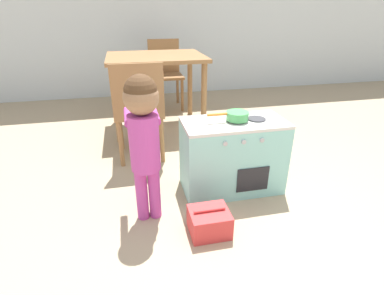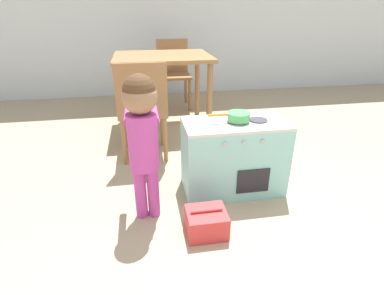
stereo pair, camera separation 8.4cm
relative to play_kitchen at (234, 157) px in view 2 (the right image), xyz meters
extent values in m
plane|color=tan|center=(-0.03, -0.86, -0.26)|extent=(16.00, 16.00, 0.00)
cube|color=#8CD1CC|center=(0.00, 0.00, -0.01)|extent=(0.69, 0.35, 0.49)
cube|color=silver|center=(0.00, 0.00, 0.25)|extent=(0.69, 0.35, 0.02)
cylinder|color=#38383D|center=(0.02, 0.00, 0.26)|extent=(0.12, 0.12, 0.01)
cylinder|color=#38383D|center=(0.15, 0.00, 0.26)|extent=(0.12, 0.12, 0.01)
cube|color=black|center=(0.09, -0.18, -0.10)|extent=(0.22, 0.01, 0.17)
cylinder|color=#B2B2B7|center=(-0.12, -0.18, 0.19)|extent=(0.03, 0.01, 0.03)
cylinder|color=#B2B2B7|center=(0.00, -0.18, 0.19)|extent=(0.03, 0.01, 0.03)
cylinder|color=#B2B2B7|center=(0.12, -0.18, 0.19)|extent=(0.03, 0.01, 0.03)
cylinder|color=#4CAD5B|center=(0.02, 0.00, 0.29)|extent=(0.14, 0.14, 0.06)
cylinder|color=#4CAD5B|center=(0.02, 0.00, 0.31)|extent=(0.15, 0.15, 0.01)
cylinder|color=orange|center=(-0.12, 0.00, 0.31)|extent=(0.13, 0.02, 0.02)
cylinder|color=#BC429E|center=(-0.65, -0.21, -0.08)|extent=(0.07, 0.07, 0.35)
cylinder|color=#BC429E|center=(-0.57, -0.21, -0.08)|extent=(0.07, 0.07, 0.35)
cylinder|color=#BC429E|center=(-0.61, -0.21, 0.25)|extent=(0.17, 0.17, 0.33)
sphere|color=#936B4C|center=(-0.61, -0.21, 0.51)|extent=(0.19, 0.19, 0.19)
sphere|color=#4C331E|center=(-0.61, -0.21, 0.55)|extent=(0.18, 0.18, 0.18)
cylinder|color=#BC429E|center=(-0.68, -0.08, 0.37)|extent=(0.04, 0.26, 0.04)
cylinder|color=#BC429E|center=(-0.53, -0.08, 0.37)|extent=(0.04, 0.26, 0.04)
cube|color=#D13838|center=(-0.28, -0.43, -0.18)|extent=(0.23, 0.20, 0.15)
cylinder|color=#D13838|center=(-0.28, -0.43, -0.10)|extent=(0.18, 0.02, 0.02)
cube|color=olive|center=(-0.36, 1.34, 0.48)|extent=(0.96, 0.77, 0.03)
cylinder|color=olive|center=(-0.78, 1.01, 0.10)|extent=(0.06, 0.06, 0.72)
cylinder|color=olive|center=(0.06, 1.01, 0.10)|extent=(0.06, 0.06, 0.72)
cylinder|color=olive|center=(-0.78, 1.66, 0.10)|extent=(0.06, 0.06, 0.72)
cylinder|color=olive|center=(0.06, 1.66, 0.10)|extent=(0.06, 0.06, 0.72)
cube|color=olive|center=(-0.60, 0.67, 0.15)|extent=(0.39, 0.39, 0.03)
cube|color=olive|center=(-0.60, 0.48, 0.37)|extent=(0.39, 0.02, 0.41)
cylinder|color=olive|center=(-0.76, 0.50, -0.06)|extent=(0.04, 0.04, 0.39)
cylinder|color=olive|center=(-0.43, 0.50, -0.06)|extent=(0.04, 0.04, 0.39)
cylinder|color=olive|center=(-0.76, 0.84, -0.06)|extent=(0.04, 0.04, 0.39)
cylinder|color=olive|center=(-0.43, 0.84, -0.06)|extent=(0.04, 0.04, 0.39)
cube|color=olive|center=(-0.18, 1.98, 0.15)|extent=(0.39, 0.39, 0.03)
cube|color=olive|center=(-0.18, 2.17, 0.37)|extent=(0.39, 0.02, 0.41)
cylinder|color=olive|center=(-0.34, 1.82, -0.06)|extent=(0.04, 0.04, 0.39)
cylinder|color=olive|center=(-0.01, 1.82, -0.06)|extent=(0.04, 0.04, 0.39)
cylinder|color=olive|center=(-0.34, 2.15, -0.06)|extent=(0.04, 0.04, 0.39)
cylinder|color=olive|center=(-0.01, 2.15, -0.06)|extent=(0.04, 0.04, 0.39)
camera|label=1|loc=(-0.68, -1.75, 0.95)|focal=28.00mm
camera|label=2|loc=(-0.60, -1.77, 0.95)|focal=28.00mm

